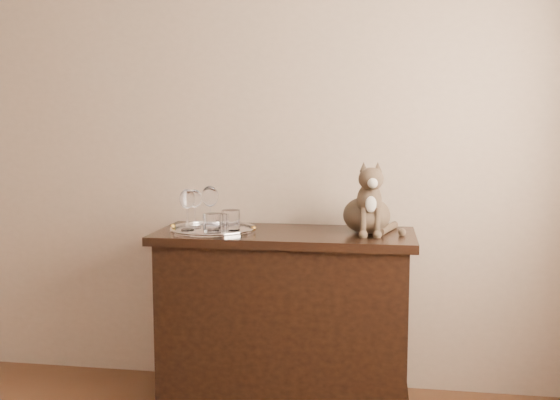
% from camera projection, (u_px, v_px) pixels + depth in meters
% --- Properties ---
extents(wall_back, '(4.00, 0.10, 2.70)m').
position_uv_depth(wall_back, '(180.00, 124.00, 3.24)').
color(wall_back, tan).
rests_on(wall_back, ground).
extents(sideboard, '(1.20, 0.50, 0.85)m').
position_uv_depth(sideboard, '(285.00, 320.00, 2.95)').
color(sideboard, black).
rests_on(sideboard, ground).
extents(tray, '(0.40, 0.40, 0.01)m').
position_uv_depth(tray, '(213.00, 230.00, 2.93)').
color(tray, silver).
rests_on(tray, sideboard).
extents(wine_glass_a, '(0.07, 0.07, 0.18)m').
position_uv_depth(wine_glass_a, '(195.00, 209.00, 2.97)').
color(wine_glass_a, white).
rests_on(wine_glass_a, tray).
extents(wine_glass_c, '(0.07, 0.07, 0.19)m').
position_uv_depth(wine_glass_c, '(187.00, 210.00, 2.89)').
color(wine_glass_c, silver).
rests_on(wine_glass_c, tray).
extents(wine_glass_d, '(0.08, 0.08, 0.21)m').
position_uv_depth(wine_glass_d, '(210.00, 208.00, 2.91)').
color(wine_glass_d, white).
rests_on(wine_glass_d, tray).
extents(tumbler_a, '(0.07, 0.07, 0.08)m').
position_uv_depth(tumbler_a, '(221.00, 222.00, 2.87)').
color(tumbler_a, silver).
rests_on(tumbler_a, tray).
extents(tumbler_b, '(0.08, 0.08, 0.09)m').
position_uv_depth(tumbler_b, '(212.00, 223.00, 2.81)').
color(tumbler_b, white).
rests_on(tumbler_b, tray).
extents(tumbler_c, '(0.08, 0.08, 0.10)m').
position_uv_depth(tumbler_c, '(231.00, 220.00, 2.89)').
color(tumbler_c, white).
rests_on(tumbler_c, tray).
extents(cat, '(0.38, 0.36, 0.33)m').
position_uv_depth(cat, '(367.00, 197.00, 2.85)').
color(cat, '#493B2B').
rests_on(cat, sideboard).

